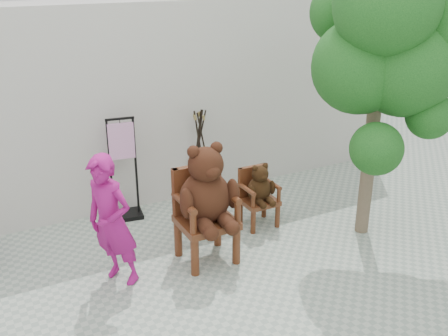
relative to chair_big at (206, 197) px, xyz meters
name	(u,v)px	position (x,y,z in m)	size (l,w,h in m)	color
ground_plane	(232,290)	(-0.05, -0.76, -0.86)	(60.00, 60.00, 0.00)	#9BA695
back_wall	(136,102)	(-0.05, 2.34, 0.64)	(9.00, 1.00, 3.00)	beige
chair_big	(206,197)	(0.00, 0.00, 0.00)	(0.76, 0.81, 1.54)	#441F0E
chair_small	(259,190)	(1.06, 0.49, -0.32)	(0.48, 0.50, 0.93)	#441F0E
person	(112,222)	(-1.17, -0.02, -0.04)	(0.60, 0.39, 1.63)	#9A126B
display_stand	(124,180)	(-0.54, 1.59, -0.28)	(0.50, 0.41, 1.51)	black
stool_bucket	(201,162)	(0.69, 1.59, -0.22)	(0.32, 0.32, 1.45)	white
tree	(398,41)	(2.23, -0.61, 1.78)	(2.11, 2.04, 3.68)	brown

